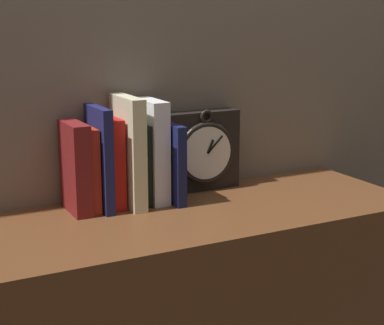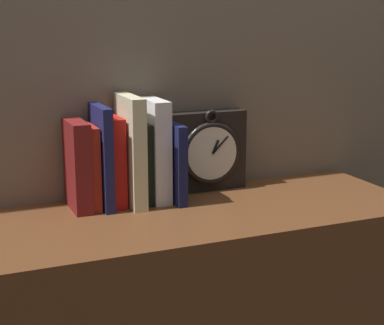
# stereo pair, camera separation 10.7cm
# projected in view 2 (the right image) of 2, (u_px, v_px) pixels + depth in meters

# --- Properties ---
(wall_back) EXTENTS (6.00, 0.05, 2.60)m
(wall_back) POSITION_uv_depth(u_px,v_px,m) (156.00, 0.00, 1.56)
(wall_back) COLOR #756656
(wall_back) RESTS_ON ground_plane
(clock) EXTENTS (0.20, 0.07, 0.21)m
(clock) POSITION_uv_depth(u_px,v_px,m) (207.00, 151.00, 1.63)
(clock) COLOR black
(clock) RESTS_ON bookshelf
(book_slot0_maroon) EXTENTS (0.04, 0.13, 0.21)m
(book_slot0_maroon) POSITION_uv_depth(u_px,v_px,m) (77.00, 165.00, 1.47)
(book_slot0_maroon) COLOR maroon
(book_slot0_maroon) RESTS_ON bookshelf
(book_slot1_red) EXTENTS (0.02, 0.12, 0.20)m
(book_slot1_red) POSITION_uv_depth(u_px,v_px,m) (90.00, 166.00, 1.49)
(book_slot1_red) COLOR #AE2818
(book_slot1_red) RESTS_ON bookshelf
(book_slot2_navy) EXTENTS (0.02, 0.14, 0.24)m
(book_slot2_navy) POSITION_uv_depth(u_px,v_px,m) (102.00, 157.00, 1.48)
(book_slot2_navy) COLOR navy
(book_slot2_navy) RESTS_ON bookshelf
(book_slot3_red) EXTENTS (0.03, 0.12, 0.21)m
(book_slot3_red) POSITION_uv_depth(u_px,v_px,m) (113.00, 161.00, 1.51)
(book_slot3_red) COLOR red
(book_slot3_red) RESTS_ON bookshelf
(book_slot4_cream) EXTENTS (0.03, 0.15, 0.26)m
(book_slot4_cream) POSITION_uv_depth(u_px,v_px,m) (131.00, 151.00, 1.50)
(book_slot4_cream) COLOR beige
(book_slot4_cream) RESTS_ON bookshelf
(book_slot5_black) EXTENTS (0.02, 0.12, 0.19)m
(book_slot5_black) POSITION_uv_depth(u_px,v_px,m) (142.00, 162.00, 1.54)
(book_slot5_black) COLOR black
(book_slot5_black) RESTS_ON bookshelf
(book_slot6_white) EXTENTS (0.04, 0.13, 0.25)m
(book_slot6_white) POSITION_uv_depth(u_px,v_px,m) (155.00, 150.00, 1.54)
(book_slot6_white) COLOR white
(book_slot6_white) RESTS_ON bookshelf
(book_slot7_navy) EXTENTS (0.02, 0.16, 0.19)m
(book_slot7_navy) POSITION_uv_depth(u_px,v_px,m) (171.00, 161.00, 1.55)
(book_slot7_navy) COLOR #151A47
(book_slot7_navy) RESTS_ON bookshelf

